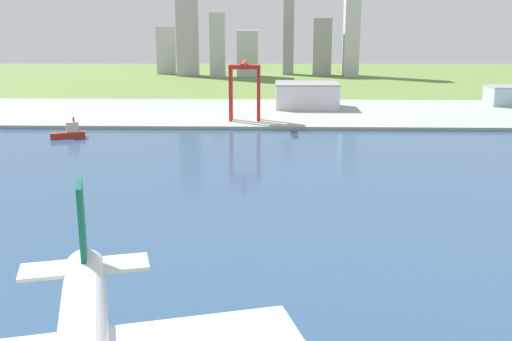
{
  "coord_description": "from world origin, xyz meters",
  "views": [
    {
      "loc": [
        -9.72,
        23.13,
        71.9
      ],
      "look_at": [
        -14.19,
        183.58,
        31.74
      ],
      "focal_mm": 42.67,
      "sensor_mm": 36.0,
      "label": 1
    }
  ],
  "objects_px": {
    "tugboat_small": "(69,132)",
    "warehouse_main": "(307,95)",
    "port_crane_red": "(245,79)",
    "warehouse_annex": "(508,95)"
  },
  "relations": [
    {
      "from": "warehouse_main",
      "to": "port_crane_red",
      "type": "bearing_deg",
      "value": -124.87
    },
    {
      "from": "port_crane_red",
      "to": "warehouse_main",
      "type": "xyz_separation_m",
      "value": [
        46.69,
        67.01,
        -19.34
      ]
    },
    {
      "from": "tugboat_small",
      "to": "warehouse_main",
      "type": "height_order",
      "value": "warehouse_main"
    },
    {
      "from": "tugboat_small",
      "to": "warehouse_main",
      "type": "distance_m",
      "value": 195.31
    },
    {
      "from": "port_crane_red",
      "to": "warehouse_main",
      "type": "height_order",
      "value": "port_crane_red"
    },
    {
      "from": "tugboat_small",
      "to": "port_crane_red",
      "type": "relative_size",
      "value": 0.5
    },
    {
      "from": "tugboat_small",
      "to": "warehouse_main",
      "type": "bearing_deg",
      "value": 38.47
    },
    {
      "from": "warehouse_main",
      "to": "warehouse_annex",
      "type": "height_order",
      "value": "warehouse_main"
    },
    {
      "from": "warehouse_annex",
      "to": "tugboat_small",
      "type": "bearing_deg",
      "value": -156.2
    },
    {
      "from": "port_crane_red",
      "to": "warehouse_main",
      "type": "distance_m",
      "value": 83.93
    }
  ]
}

